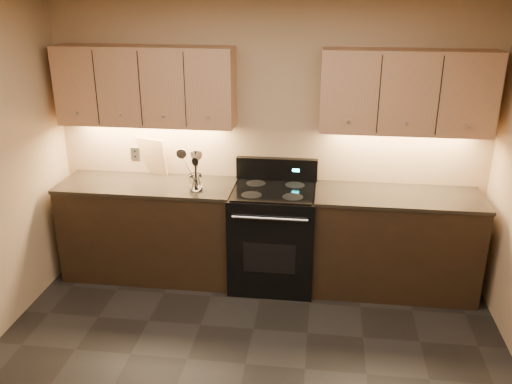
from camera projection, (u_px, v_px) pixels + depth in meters
The scene contains 14 objects.
wall_back at pixel (269, 140), 5.01m from camera, with size 4.00×0.04×2.60m, color tan.
counter_left at pixel (150, 229), 5.17m from camera, with size 1.62×0.62×0.93m.
counter_right at pixel (394, 243), 4.89m from camera, with size 1.46×0.62×0.93m.
stove at pixel (273, 235), 5.00m from camera, with size 0.76×0.68×1.14m.
upper_cab_left at pixel (145, 86), 4.83m from camera, with size 1.60×0.30×0.70m, color tan.
upper_cab_right at pixel (407, 92), 4.55m from camera, with size 1.44×0.30×0.70m, color tan.
outlet_plate at pixel (135, 154), 5.23m from camera, with size 0.09×0.01×0.12m, color #B2B5BA.
utensil_crock at pixel (196, 183), 4.82m from camera, with size 0.15×0.15×0.15m.
cutting_board at pixel (152, 156), 5.18m from camera, with size 0.29×0.02×0.36m, color tan.
wooden_spoon at pixel (192, 171), 4.77m from camera, with size 0.06×0.06×0.34m, color tan, non-canonical shape.
black_spoon at pixel (196, 170), 4.80m from camera, with size 0.06×0.06×0.32m, color black, non-canonical shape.
black_turner at pixel (195, 170), 4.76m from camera, with size 0.08×0.08×0.35m, color black, non-canonical shape.
steel_spatula at pixel (199, 170), 4.78m from camera, with size 0.08×0.08×0.34m, color silver, non-canonical shape.
steel_skimmer at pixel (197, 169), 4.76m from camera, with size 0.09×0.09×0.38m, color silver, non-canonical shape.
Camera 1 is at (0.51, -2.83, 2.64)m, focal length 38.00 mm.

